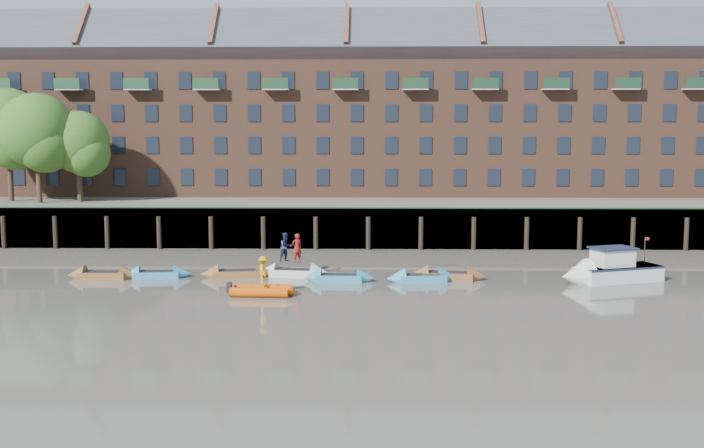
{
  "coord_description": "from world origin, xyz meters",
  "views": [
    {
      "loc": [
        2.04,
        -40.23,
        9.34
      ],
      "look_at": [
        0.96,
        12.0,
        3.2
      ],
      "focal_mm": 42.0,
      "sensor_mm": 36.0,
      "label": 1
    }
  ],
  "objects_px": {
    "rowboat_2": "(237,274)",
    "rib_tender": "(264,291)",
    "rowboat_0": "(103,275)",
    "person_rower_b": "(286,247)",
    "rowboat_5": "(422,278)",
    "person_rower_a": "(297,248)",
    "rowboat_1": "(157,274)",
    "rowboat_4": "(339,278)",
    "rowboat_3": "(294,273)",
    "rowboat_6": "(448,276)",
    "motor_launch": "(603,271)",
    "person_rib_crew": "(263,270)"
  },
  "relations": [
    {
      "from": "rib_tender",
      "to": "rowboat_6",
      "type": "bearing_deg",
      "value": 27.81
    },
    {
      "from": "person_rib_crew",
      "to": "rowboat_5",
      "type": "bearing_deg",
      "value": -80.01
    },
    {
      "from": "rib_tender",
      "to": "person_rower_b",
      "type": "xyz_separation_m",
      "value": [
        0.64,
        6.18,
        1.56
      ]
    },
    {
      "from": "person_rib_crew",
      "to": "rib_tender",
      "type": "bearing_deg",
      "value": 173.08
    },
    {
      "from": "rowboat_3",
      "to": "person_rower_b",
      "type": "distance_m",
      "value": 1.7
    },
    {
      "from": "rowboat_1",
      "to": "motor_launch",
      "type": "relative_size",
      "value": 0.64
    },
    {
      "from": "rowboat_5",
      "to": "person_rib_crew",
      "type": "bearing_deg",
      "value": -163.24
    },
    {
      "from": "rowboat_4",
      "to": "rib_tender",
      "type": "height_order",
      "value": "rowboat_4"
    },
    {
      "from": "rowboat_5",
      "to": "motor_launch",
      "type": "height_order",
      "value": "motor_launch"
    },
    {
      "from": "person_rower_a",
      "to": "person_rower_b",
      "type": "distance_m",
      "value": 0.78
    },
    {
      "from": "rowboat_3",
      "to": "rowboat_4",
      "type": "distance_m",
      "value": 3.34
    },
    {
      "from": "rowboat_5",
      "to": "rowboat_0",
      "type": "bearing_deg",
      "value": 170.57
    },
    {
      "from": "rowboat_4",
      "to": "rowboat_5",
      "type": "distance_m",
      "value": 5.08
    },
    {
      "from": "rowboat_5",
      "to": "rowboat_6",
      "type": "height_order",
      "value": "rowboat_6"
    },
    {
      "from": "person_rib_crew",
      "to": "rowboat_6",
      "type": "bearing_deg",
      "value": -80.31
    },
    {
      "from": "rowboat_4",
      "to": "person_rower_a",
      "type": "xyz_separation_m",
      "value": [
        -2.71,
        1.64,
        1.59
      ]
    },
    {
      "from": "rowboat_0",
      "to": "rowboat_2",
      "type": "height_order",
      "value": "rowboat_2"
    },
    {
      "from": "rowboat_3",
      "to": "person_rower_b",
      "type": "relative_size",
      "value": 2.58
    },
    {
      "from": "motor_launch",
      "to": "rib_tender",
      "type": "bearing_deg",
      "value": -7.09
    },
    {
      "from": "rowboat_0",
      "to": "person_rower_b",
      "type": "xyz_separation_m",
      "value": [
        11.25,
        1.33,
        1.59
      ]
    },
    {
      "from": "rowboat_0",
      "to": "person_rower_a",
      "type": "relative_size",
      "value": 2.46
    },
    {
      "from": "person_rower_a",
      "to": "rowboat_2",
      "type": "bearing_deg",
      "value": -27.63
    },
    {
      "from": "rowboat_4",
      "to": "person_rower_b",
      "type": "xyz_separation_m",
      "value": [
        -3.44,
        1.93,
        1.6
      ]
    },
    {
      "from": "person_rower_a",
      "to": "person_rib_crew",
      "type": "xyz_separation_m",
      "value": [
        -1.38,
        -5.78,
        -0.42
      ]
    },
    {
      "from": "rowboat_2",
      "to": "rib_tender",
      "type": "bearing_deg",
      "value": -74.43
    },
    {
      "from": "rowboat_2",
      "to": "person_rib_crew",
      "type": "height_order",
      "value": "person_rib_crew"
    },
    {
      "from": "rib_tender",
      "to": "rowboat_5",
      "type": "bearing_deg",
      "value": 28.2
    },
    {
      "from": "rowboat_6",
      "to": "rowboat_1",
      "type": "bearing_deg",
      "value": -175.42
    },
    {
      "from": "rowboat_1",
      "to": "rowboat_4",
      "type": "bearing_deg",
      "value": -13.22
    },
    {
      "from": "rowboat_1",
      "to": "rowboat_6",
      "type": "height_order",
      "value": "rowboat_6"
    },
    {
      "from": "rowboat_1",
      "to": "rowboat_2",
      "type": "distance_m",
      "value": 5.0
    },
    {
      "from": "rowboat_3",
      "to": "rowboat_1",
      "type": "bearing_deg",
      "value": -167.09
    },
    {
      "from": "rowboat_5",
      "to": "person_rower_a",
      "type": "distance_m",
      "value": 8.1
    },
    {
      "from": "rowboat_0",
      "to": "person_rower_a",
      "type": "distance_m",
      "value": 12.13
    },
    {
      "from": "rowboat_6",
      "to": "motor_launch",
      "type": "height_order",
      "value": "motor_launch"
    },
    {
      "from": "rowboat_0",
      "to": "rowboat_3",
      "type": "xyz_separation_m",
      "value": [
        11.79,
        1.06,
        0.01
      ]
    },
    {
      "from": "rowboat_3",
      "to": "rowboat_0",
      "type": "bearing_deg",
      "value": -166.47
    },
    {
      "from": "rowboat_2",
      "to": "person_rower_b",
      "type": "xyz_separation_m",
      "value": [
        2.99,
        0.68,
        1.59
      ]
    },
    {
      "from": "motor_launch",
      "to": "person_rib_crew",
      "type": "xyz_separation_m",
      "value": [
        -20.13,
        -4.29,
        0.7
      ]
    },
    {
      "from": "rowboat_0",
      "to": "person_rib_crew",
      "type": "height_order",
      "value": "person_rib_crew"
    },
    {
      "from": "rowboat_2",
      "to": "motor_launch",
      "type": "height_order",
      "value": "motor_launch"
    },
    {
      "from": "rib_tender",
      "to": "person_rower_a",
      "type": "xyz_separation_m",
      "value": [
        1.37,
        5.89,
        1.55
      ]
    },
    {
      "from": "rib_tender",
      "to": "rowboat_3",
      "type": "bearing_deg",
      "value": 81.69
    },
    {
      "from": "person_rower_b",
      "to": "rowboat_1",
      "type": "bearing_deg",
      "value": 149.96
    },
    {
      "from": "rib_tender",
      "to": "motor_launch",
      "type": "xyz_separation_m",
      "value": [
        20.12,
        4.4,
        0.42
      ]
    },
    {
      "from": "rowboat_6",
      "to": "rib_tender",
      "type": "bearing_deg",
      "value": -149.78
    },
    {
      "from": "motor_launch",
      "to": "person_rib_crew",
      "type": "height_order",
      "value": "person_rib_crew"
    },
    {
      "from": "rowboat_0",
      "to": "rowboat_3",
      "type": "relative_size",
      "value": 0.94
    },
    {
      "from": "person_rower_a",
      "to": "rowboat_0",
      "type": "bearing_deg",
      "value": -28.74
    },
    {
      "from": "rowboat_0",
      "to": "rowboat_5",
      "type": "distance_m",
      "value": 19.77
    }
  ]
}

